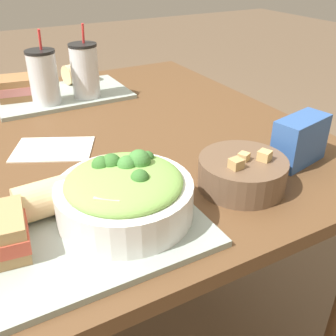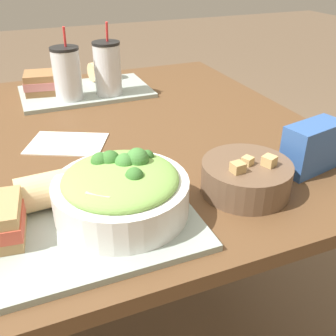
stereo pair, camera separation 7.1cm
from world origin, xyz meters
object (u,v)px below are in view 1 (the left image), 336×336
Objects in this scene: baguette_near at (52,196)px; sandwich_far at (18,88)px; soup_bowl at (242,172)px; napkin_folded at (53,149)px; baguette_far at (78,73)px; drink_cup_dark at (44,79)px; salad_bowl at (125,192)px; chip_bag at (300,140)px; drink_cup_red at (85,72)px.

baguette_near is 0.95× the size of sandwich_far.
napkin_folded is (-0.28, 0.34, -0.03)m from soup_bowl.
sandwich_far is at bearing 93.94° from baguette_far.
drink_cup_dark is 0.97× the size of napkin_folded.
soup_bowl is 0.78m from baguette_far.
napkin_folded is at bearing -80.96° from sandwich_far.
soup_bowl reaches higher than baguette_far.
baguette_near is at bearing 147.19° from salad_bowl.
chip_bag is at bearing -56.82° from drink_cup_dark.
chip_bag reaches higher than baguette_far.
baguette_near is at bearing -103.68° from napkin_folded.
drink_cup_dark is at bearing 123.05° from baguette_far.
drink_cup_dark is at bearing 88.26° from salad_bowl.
drink_cup_red reaches higher than chip_bag.
drink_cup_red reaches higher than napkin_folded.
drink_cup_dark is at bearing 78.23° from napkin_folded.
drink_cup_dark is 1.51× the size of chip_bag.
baguette_near and baguette_far have the same top height.
baguette_near is at bearing -114.09° from drink_cup_red.
soup_bowl is at bearing -70.33° from drink_cup_dark.
soup_bowl is 0.17m from chip_bag.
baguette_near reaches higher than napkin_folded.
drink_cup_dark is (0.02, 0.62, 0.03)m from salad_bowl.
sandwich_far is at bearing 111.55° from chip_bag.
napkin_folded is at bearing 129.93° from soup_bowl.
salad_bowl is at bearing -102.85° from drink_cup_red.
drink_cup_red is 0.35m from napkin_folded.
baguette_near is 0.61m from drink_cup_red.
drink_cup_red reaches higher than drink_cup_dark.
drink_cup_dark is (0.06, -0.09, 0.04)m from sandwich_far.
drink_cup_red is at bearing -16.44° from sandwich_far.
napkin_folded is at bearing 133.12° from chip_bag.
baguette_far is 0.21m from drink_cup_dark.
drink_cup_dark is at bearing -45.20° from sandwich_far.
drink_cup_dark is at bearing 180.00° from drink_cup_red.
drink_cup_dark reaches higher than salad_bowl.
baguette_near is 0.88× the size of chip_bag.
napkin_folded is (-0.46, 0.32, -0.05)m from chip_bag.
chip_bag is (0.46, -0.69, 0.01)m from sandwich_far.
salad_bowl is 0.79m from baguette_far.
soup_bowl reaches higher than napkin_folded.
chip_bag is (0.52, -0.05, 0.01)m from baguette_near.
salad_bowl is 1.08× the size of drink_cup_red.
chip_bag is at bearing 2.02° from salad_bowl.
baguette_far is at bearing 95.96° from soup_bowl.
salad_bowl is 1.80× the size of sandwich_far.
drink_cup_red is (0.25, 0.55, 0.04)m from baguette_near.
chip_bag reaches higher than soup_bowl.
drink_cup_red is 1.55× the size of chip_bag.
sandwich_far is at bearing 111.96° from soup_bowl.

